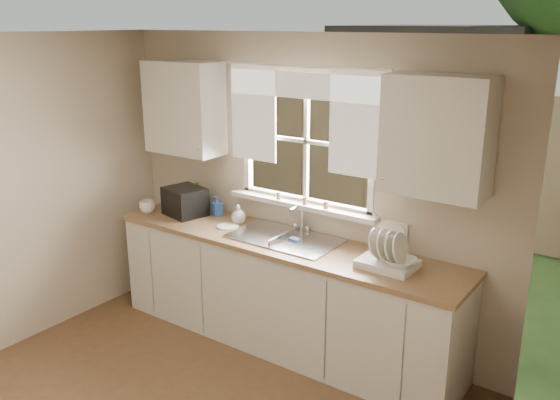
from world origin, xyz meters
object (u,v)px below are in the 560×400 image
Objects in this scene: cup at (147,207)px; black_appliance at (185,201)px; dish_rack at (388,256)px; soap_bottle_a at (197,197)px.

cup is 0.41× the size of black_appliance.
cup is 0.37m from black_appliance.
soap_bottle_a is (-1.98, 0.17, 0.05)m from dish_rack.
soap_bottle_a is 1.89× the size of cup.
dish_rack is 1.99m from soap_bottle_a.
cup is at bearing -176.74° from dish_rack.
soap_bottle_a is 0.46m from cup.
black_appliance is (0.32, 0.16, 0.07)m from cup.
soap_bottle_a is at bearing 29.76° from cup.
soap_bottle_a is at bearing 174.96° from dish_rack.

